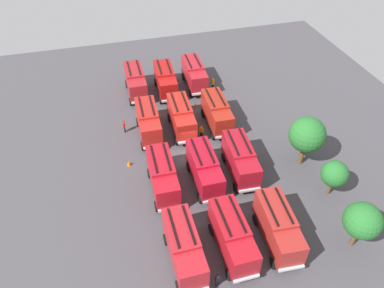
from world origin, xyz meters
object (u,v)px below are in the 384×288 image
at_px(firefighter_3, 201,131).
at_px(firefighter_4, 124,126).
at_px(tree_0, 306,135).
at_px(tree_2, 335,174).
at_px(fire_truck_6, 204,168).
at_px(fire_truck_3, 184,247).
at_px(fire_truck_11, 278,226).
at_px(fire_truck_1, 148,121).
at_px(fire_truck_2, 163,175).
at_px(firefighter_0, 218,280).
at_px(traffic_cone_2, 159,114).
at_px(fire_truck_7, 233,236).
at_px(fire_truck_8, 194,74).
at_px(fire_truck_0, 136,81).
at_px(fire_truck_9, 217,112).
at_px(fire_truck_5, 181,117).
at_px(tree_3, 362,221).
at_px(traffic_cone_0, 129,163).
at_px(fire_truck_4, 165,80).
at_px(traffic_cone_1, 196,105).
at_px(tree_1, 307,135).
at_px(fire_truck_10, 240,159).
at_px(firefighter_1, 177,82).
at_px(firefighter_2, 213,83).

relative_size(firefighter_3, firefighter_4, 0.91).
bearing_deg(tree_0, tree_2, 0.62).
bearing_deg(fire_truck_6, firefighter_4, -146.15).
relative_size(fire_truck_3, fire_truck_11, 0.98).
xyz_separation_m(fire_truck_1, fire_truck_6, (9.84, 4.40, 0.00)).
relative_size(fire_truck_2, fire_truck_11, 0.99).
bearing_deg(tree_2, firefighter_0, -65.16).
bearing_deg(fire_truck_11, traffic_cone_2, -159.23).
height_order(fire_truck_7, firefighter_4, fire_truck_7).
bearing_deg(fire_truck_8, fire_truck_0, -89.36).
xyz_separation_m(fire_truck_2, tree_0, (-0.83, 17.02, 1.13)).
relative_size(fire_truck_8, traffic_cone_2, 12.08).
distance_m(fire_truck_0, fire_truck_9, 13.69).
bearing_deg(tree_2, fire_truck_7, -73.09).
distance_m(fire_truck_5, fire_truck_8, 10.83).
distance_m(tree_3, traffic_cone_0, 25.20).
height_order(fire_truck_1, tree_3, tree_3).
xyz_separation_m(fire_truck_3, tree_0, (-9.86, 16.98, 1.13)).
bearing_deg(fire_truck_4, fire_truck_8, 100.01).
height_order(fire_truck_3, fire_truck_4, same).
relative_size(fire_truck_6, firefighter_3, 4.52).
bearing_deg(fire_truck_5, traffic_cone_0, -55.33).
distance_m(fire_truck_0, firefighter_4, 9.07).
xyz_separation_m(fire_truck_8, tree_2, (24.70, 8.19, 0.81)).
xyz_separation_m(fire_truck_0, fire_truck_11, (28.86, 8.89, 0.00)).
relative_size(fire_truck_3, tree_2, 1.64).
bearing_deg(traffic_cone_1, fire_truck_4, -144.98).
xyz_separation_m(fire_truck_5, traffic_cone_0, (4.84, -7.56, -1.79)).
height_order(tree_1, traffic_cone_1, tree_1).
height_order(fire_truck_10, fire_truck_11, same).
bearing_deg(fire_truck_11, fire_truck_4, -166.59).
bearing_deg(fire_truck_11, fire_truck_2, -131.65).
xyz_separation_m(fire_truck_2, firefighter_1, (-19.77, 6.24, -1.20)).
height_order(fire_truck_3, fire_truck_7, same).
height_order(fire_truck_8, tree_0, tree_0).
xyz_separation_m(fire_truck_4, firefighter_0, (31.03, -2.17, -1.23)).
bearing_deg(fire_truck_8, fire_truck_10, 1.94).
xyz_separation_m(fire_truck_8, firefighter_1, (-0.32, -2.65, -1.20)).
xyz_separation_m(fire_truck_3, fire_truck_11, (0.18, 8.95, 0.00)).
height_order(fire_truck_10, firefighter_2, fire_truck_10).
bearing_deg(tree_3, firefighter_0, -87.51).
height_order(fire_truck_4, firefighter_4, fire_truck_4).
distance_m(fire_truck_9, firefighter_4, 12.09).
bearing_deg(fire_truck_7, tree_0, 128.10).
xyz_separation_m(fire_truck_4, firefighter_2, (0.97, 7.00, -1.13)).
distance_m(firefighter_0, firefighter_4, 23.80).
height_order(fire_truck_10, firefighter_3, fire_truck_10).
bearing_deg(fire_truck_4, firefighter_1, 118.24).
relative_size(firefighter_4, tree_2, 0.40).
height_order(fire_truck_7, fire_truck_10, same).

